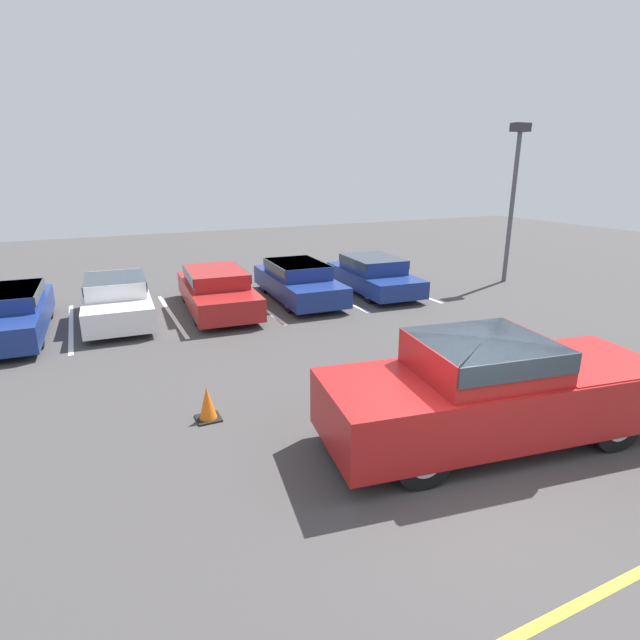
# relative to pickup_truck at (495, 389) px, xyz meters

# --- Properties ---
(ground_plane) EXTENTS (60.00, 60.00, 0.00)m
(ground_plane) POSITION_rel_pickup_truck_xyz_m (-1.10, -0.59, -0.89)
(ground_plane) COLOR #423F3F
(stall_stripe_b) EXTENTS (0.12, 4.86, 0.01)m
(stall_stripe_b) POSITION_rel_pickup_truck_xyz_m (-6.24, 9.57, -0.88)
(stall_stripe_b) COLOR white
(stall_stripe_b) RESTS_ON ground_plane
(stall_stripe_c) EXTENTS (0.12, 4.86, 0.01)m
(stall_stripe_c) POSITION_rel_pickup_truck_xyz_m (-3.49, 9.57, -0.88)
(stall_stripe_c) COLOR white
(stall_stripe_c) RESTS_ON ground_plane
(stall_stripe_d) EXTENTS (0.12, 4.86, 0.01)m
(stall_stripe_d) POSITION_rel_pickup_truck_xyz_m (-0.75, 9.57, -0.88)
(stall_stripe_d) COLOR white
(stall_stripe_d) RESTS_ON ground_plane
(stall_stripe_e) EXTENTS (0.12, 4.86, 0.01)m
(stall_stripe_e) POSITION_rel_pickup_truck_xyz_m (1.99, 9.57, -0.88)
(stall_stripe_e) COLOR white
(stall_stripe_e) RESTS_ON ground_plane
(stall_stripe_f) EXTENTS (0.12, 4.86, 0.01)m
(stall_stripe_f) POSITION_rel_pickup_truck_xyz_m (4.73, 9.57, -0.88)
(stall_stripe_f) COLOR white
(stall_stripe_f) RESTS_ON ground_plane
(pickup_truck) EXTENTS (5.80, 2.76, 1.76)m
(pickup_truck) POSITION_rel_pickup_truck_xyz_m (0.00, 0.00, 0.00)
(pickup_truck) COLOR #A51919
(pickup_truck) RESTS_ON ground_plane
(parked_sedan_a) EXTENTS (2.04, 4.84, 1.23)m
(parked_sedan_a) POSITION_rel_pickup_truck_xyz_m (-7.67, 9.47, -0.23)
(parked_sedan_a) COLOR navy
(parked_sedan_a) RESTS_ON ground_plane
(parked_sedan_b) EXTENTS (1.98, 4.31, 1.27)m
(parked_sedan_b) POSITION_rel_pickup_truck_xyz_m (-4.96, 9.66, -0.21)
(parked_sedan_b) COLOR silver
(parked_sedan_b) RESTS_ON ground_plane
(parked_sedan_c) EXTENTS (2.16, 4.84, 1.27)m
(parked_sedan_c) POSITION_rel_pickup_truck_xyz_m (-2.09, 9.52, -0.20)
(parked_sedan_c) COLOR maroon
(parked_sedan_c) RESTS_ON ground_plane
(parked_sedan_d) EXTENTS (2.04, 4.75, 1.25)m
(parked_sedan_d) POSITION_rel_pickup_truck_xyz_m (0.69, 9.67, -0.22)
(parked_sedan_d) COLOR navy
(parked_sedan_d) RESTS_ON ground_plane
(parked_sedan_e) EXTENTS (2.13, 4.53, 1.24)m
(parked_sedan_e) POSITION_rel_pickup_truck_xyz_m (3.50, 9.48, -0.22)
(parked_sedan_e) COLOR navy
(parked_sedan_e) RESTS_ON ground_plane
(light_post) EXTENTS (0.70, 0.36, 5.77)m
(light_post) POSITION_rel_pickup_truck_xyz_m (9.00, 8.74, 2.84)
(light_post) COLOR #515156
(light_post) RESTS_ON ground_plane
(traffic_cone) EXTENTS (0.42, 0.42, 0.61)m
(traffic_cone) POSITION_rel_pickup_truck_xyz_m (-4.03, 2.65, -0.60)
(traffic_cone) COLOR black
(traffic_cone) RESTS_ON ground_plane
(wheel_stop_curb) EXTENTS (1.66, 0.20, 0.14)m
(wheel_stop_curb) POSITION_rel_pickup_truck_xyz_m (1.14, 12.76, -0.82)
(wheel_stop_curb) COLOR #B7B2A8
(wheel_stop_curb) RESTS_ON ground_plane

